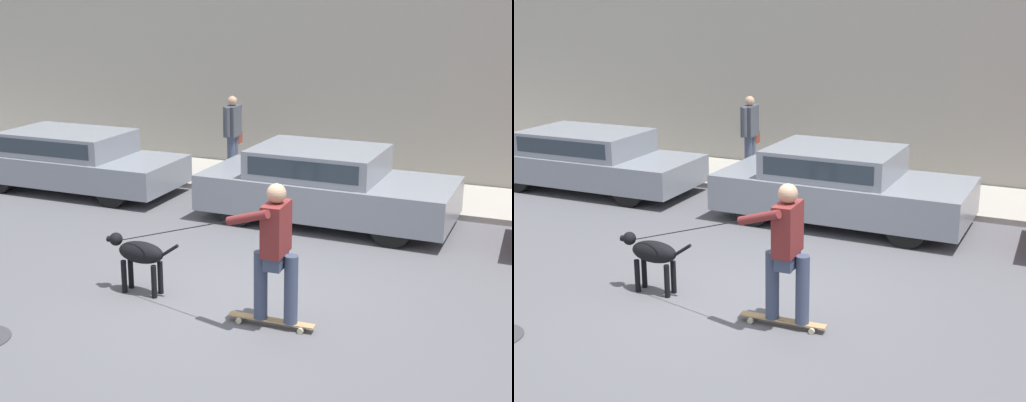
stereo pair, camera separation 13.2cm
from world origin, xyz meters
TOP-DOWN VIEW (x-y plane):
  - ground_plane at (0.00, 0.00)m, footprint 36.00×36.00m
  - back_wall at (0.00, 6.92)m, footprint 32.00×0.30m
  - sidewalk_curb at (0.00, 5.68)m, footprint 30.00×2.15m
  - parked_car_0 at (-5.25, 3.63)m, footprint 4.20×1.77m
  - parked_car_1 at (-0.11, 3.63)m, footprint 4.20×1.84m
  - dog at (-1.31, -0.20)m, footprint 1.04×0.28m
  - skateboarder at (0.64, -0.42)m, footprint 2.78×0.65m
  - pedestrian_with_bag at (-2.72, 5.52)m, footprint 0.26×0.76m

SIDE VIEW (x-z plane):
  - ground_plane at x=0.00m, z-range 0.00..0.00m
  - sidewalk_curb at x=0.00m, z-range 0.00..0.10m
  - dog at x=-1.31m, z-range 0.14..0.90m
  - parked_car_0 at x=-5.25m, z-range 0.00..1.17m
  - parked_car_1 at x=-0.11m, z-range -0.01..1.25m
  - skateboarder at x=0.64m, z-range 0.11..1.83m
  - pedestrian_with_bag at x=-2.72m, z-range 0.19..1.84m
  - back_wall at x=0.00m, z-range 0.00..4.96m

